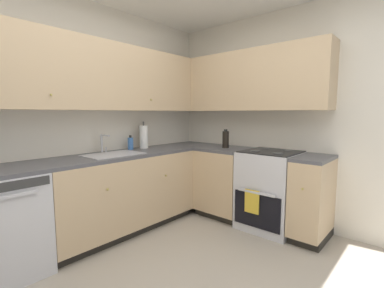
{
  "coord_description": "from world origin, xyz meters",
  "views": [
    {
      "loc": [
        -1.32,
        -1.13,
        1.35
      ],
      "look_at": [
        1.01,
        0.9,
        1.0
      ],
      "focal_mm": 25.33,
      "sensor_mm": 36.0,
      "label": 1
    }
  ],
  "objects_px": {
    "dishwasher": "(2,225)",
    "oven_range": "(270,189)",
    "oil_bottle": "(226,139)",
    "paper_towel_roll": "(144,137)",
    "soap_bottle": "(131,143)"
  },
  "relations": [
    {
      "from": "dishwasher",
      "to": "paper_towel_roll",
      "type": "relative_size",
      "value": 2.48
    },
    {
      "from": "oven_range",
      "to": "soap_bottle",
      "type": "xyz_separation_m",
      "value": [
        -0.94,
        1.41,
        0.52
      ]
    },
    {
      "from": "dishwasher",
      "to": "soap_bottle",
      "type": "relative_size",
      "value": 4.89
    },
    {
      "from": "paper_towel_roll",
      "to": "dishwasher",
      "type": "bearing_deg",
      "value": -174.34
    },
    {
      "from": "oven_range",
      "to": "oil_bottle",
      "type": "height_order",
      "value": "oil_bottle"
    },
    {
      "from": "oven_range",
      "to": "paper_towel_roll",
      "type": "distance_m",
      "value": 1.69
    },
    {
      "from": "dishwasher",
      "to": "oil_bottle",
      "type": "relative_size",
      "value": 3.63
    },
    {
      "from": "soap_bottle",
      "to": "oil_bottle",
      "type": "height_order",
      "value": "oil_bottle"
    },
    {
      "from": "oven_range",
      "to": "oil_bottle",
      "type": "distance_m",
      "value": 0.84
    },
    {
      "from": "soap_bottle",
      "to": "oil_bottle",
      "type": "relative_size",
      "value": 0.74
    },
    {
      "from": "oven_range",
      "to": "oil_bottle",
      "type": "relative_size",
      "value": 4.4
    },
    {
      "from": "oven_range",
      "to": "oil_bottle",
      "type": "xyz_separation_m",
      "value": [
        -0.02,
        0.63,
        0.56
      ]
    },
    {
      "from": "oven_range",
      "to": "oil_bottle",
      "type": "bearing_deg",
      "value": 91.68
    },
    {
      "from": "dishwasher",
      "to": "paper_towel_roll",
      "type": "xyz_separation_m",
      "value": [
        1.62,
        0.16,
        0.62
      ]
    },
    {
      "from": "dishwasher",
      "to": "oven_range",
      "type": "bearing_deg",
      "value": -27.5
    }
  ]
}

